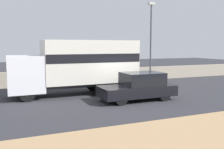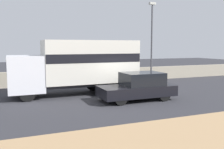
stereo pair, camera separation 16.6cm
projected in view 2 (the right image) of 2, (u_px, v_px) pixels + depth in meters
ground_plane at (128, 100)px, 14.43m from camera, size 80.00×80.00×0.00m
stone_wall_backdrop at (90, 76)px, 21.18m from camera, size 60.00×0.35×1.18m
street_lamp at (152, 36)px, 21.82m from camera, size 0.56×0.28×6.88m
box_truck at (80, 64)px, 16.16m from camera, size 8.13×2.43×3.50m
car_hatchback at (139, 87)px, 14.48m from camera, size 4.41×1.89×1.61m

